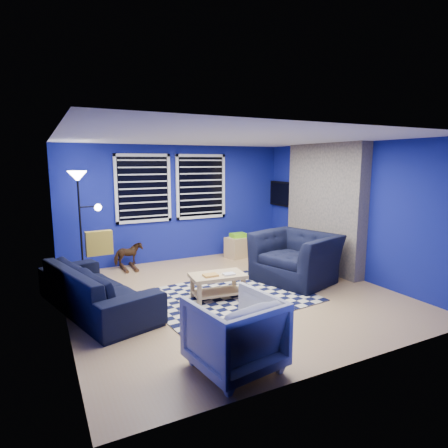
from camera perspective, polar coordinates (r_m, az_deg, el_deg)
name	(u,v)px	position (r m, az deg, el deg)	size (l,w,h in m)	color
floor	(231,294)	(6.26, 1.02, -10.59)	(5.00, 5.00, 0.00)	tan
ceiling	(231,138)	(5.89, 1.10, 12.91)	(5.00, 5.00, 0.00)	white
wall_back	(177,203)	(8.22, -7.11, 3.14)	(5.00, 5.00, 0.00)	navy
wall_left	(60,232)	(5.28, -23.69, -1.11)	(5.00, 5.00, 0.00)	navy
wall_right	(348,210)	(7.44, 18.35, 2.07)	(5.00, 5.00, 0.00)	navy
fireplace	(324,210)	(7.71, 14.97, 2.07)	(0.65, 2.00, 2.50)	gray
window_left	(143,189)	(7.94, -12.19, 5.31)	(1.17, 0.06, 1.42)	black
window_right	(201,187)	(8.36, -3.50, 5.70)	(1.17, 0.06, 1.42)	black
tv	(283,194)	(8.91, 9.02, 4.55)	(0.07, 1.00, 0.58)	black
rug	(228,296)	(6.12, 0.62, -10.97)	(2.50, 2.00, 0.02)	black
sofa	(97,287)	(5.83, -18.85, -9.11)	(0.91, 2.33, 0.68)	black
armchair_big	(296,257)	(6.91, 10.85, -5.02)	(1.18, 1.35, 0.88)	black
armchair_bent	(234,333)	(4.04, 1.60, -16.27)	(0.84, 0.86, 0.79)	gray
rocking_horse	(128,254)	(7.80, -14.38, -4.51)	(0.55, 0.25, 0.47)	#432715
coffee_table	(218,281)	(5.94, -0.99, -8.68)	(0.90, 0.58, 0.43)	#D6B478
cabinet	(238,247)	(8.51, 2.20, -3.46)	(0.62, 0.49, 0.55)	#D6B478
floor_lamp	(80,191)	(7.12, -21.14, 4.66)	(0.54, 0.33, 1.99)	black
throw_pillow	(99,243)	(6.26, -18.49, -2.77)	(0.41, 0.12, 0.39)	gold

